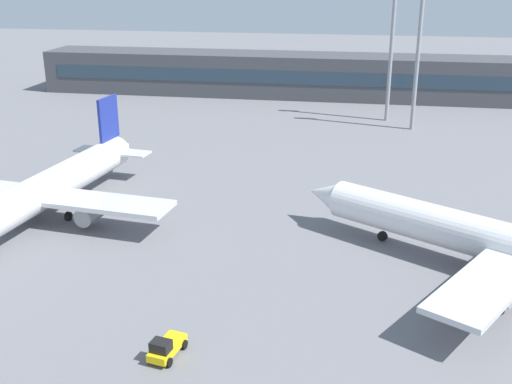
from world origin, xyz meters
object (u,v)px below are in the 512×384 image
at_px(airplane_near, 507,245).
at_px(baggage_tug_yellow, 166,348).
at_px(floodlight_tower_east, 392,42).
at_px(floodlight_tower_west, 419,46).
at_px(airplane_mid, 32,197).

xyz_separation_m(airplane_near, baggage_tug_yellow, (-26.77, -17.30, -2.53)).
bearing_deg(baggage_tug_yellow, airplane_near, 32.87).
bearing_deg(floodlight_tower_east, baggage_tug_yellow, -102.57).
height_order(floodlight_tower_west, floodlight_tower_east, floodlight_tower_west).
height_order(airplane_near, floodlight_tower_west, floodlight_tower_west).
height_order(airplane_near, baggage_tug_yellow, airplane_near).
xyz_separation_m(airplane_mid, floodlight_tower_west, (43.46, 51.21, 10.99)).
bearing_deg(airplane_near, floodlight_tower_east, 98.67).
relative_size(airplane_near, airplane_mid, 0.89).
distance_m(airplane_near, baggage_tug_yellow, 31.97).
distance_m(airplane_mid, baggage_tug_yellow, 30.44).
height_order(airplane_mid, floodlight_tower_east, floodlight_tower_east).
xyz_separation_m(airplane_mid, baggage_tug_yellow, (21.76, -21.14, -2.56)).
bearing_deg(airplane_mid, airplane_near, -4.53).
xyz_separation_m(floodlight_tower_west, floodlight_tower_east, (-4.24, 5.98, -0.22)).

